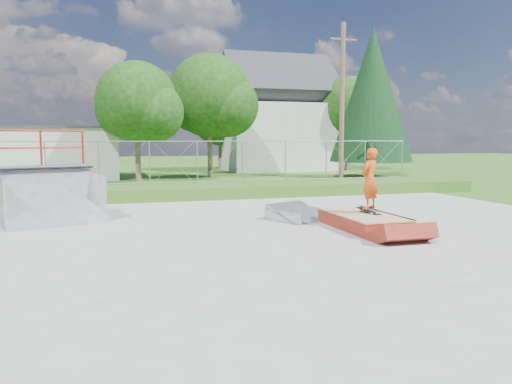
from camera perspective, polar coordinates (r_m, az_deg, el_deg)
ground at (r=11.45m, az=2.70°, el=-5.86°), size 120.00×120.00×0.00m
concrete_pad at (r=11.45m, az=2.70°, el=-5.76°), size 20.00×16.00×0.04m
grass_berm at (r=20.52m, az=-6.20°, el=0.10°), size 24.00×3.00×0.50m
grind_box at (r=13.42m, az=12.09°, el=-3.33°), size 1.37×2.80×0.41m
quarter_pipe at (r=15.13m, az=-22.45°, el=1.63°), size 3.19×2.92×2.63m
flat_bank_ramp at (r=14.56m, az=5.08°, el=-2.44°), size 1.93×1.98×0.44m
skateboard at (r=13.54m, az=12.77°, el=-2.18°), size 0.37×0.82×0.13m
skater at (r=13.45m, az=12.85°, el=1.20°), size 0.70×0.63×1.60m
chain_link_fence at (r=21.41m, az=-6.73°, el=3.43°), size 20.00×0.06×1.80m
utility_building_flat at (r=32.84m, az=-24.32°, el=4.01°), size 10.00×6.00×3.00m
gable_house at (r=38.75m, az=2.42°, el=8.22°), size 8.40×6.08×8.94m
utility_pole at (r=25.26m, az=9.80°, el=9.67°), size 0.24×0.24×8.00m
tree_left_near at (r=28.52m, az=-12.95°, el=9.66°), size 4.76×4.48×6.65m
tree_center at (r=31.16m, az=-4.75°, el=10.59°), size 5.44×5.12×7.60m
tree_right_far at (r=38.88m, az=10.95°, el=9.15°), size 5.10×4.80×7.12m
tree_back_mid at (r=39.47m, az=-3.73°, el=7.87°), size 4.08×3.84×5.70m
conifer_tree at (r=31.86m, az=13.11°, el=10.73°), size 5.04×5.04×9.10m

